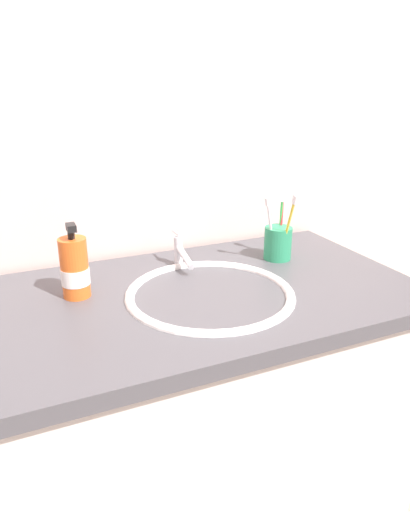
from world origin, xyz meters
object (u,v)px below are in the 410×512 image
object	(u,v)px
faucet	(181,252)
soap_dispenser	(75,269)
toothbrush_cup	(278,243)
toothbrush_red	(281,221)
toothbrush_white	(270,225)
toothbrush_yellow	(288,224)
toothbrush_green	(281,220)

from	to	relation	value
faucet	soap_dispenser	world-z (taller)	soap_dispenser
faucet	toothbrush_cup	world-z (taller)	same
toothbrush_red	toothbrush_white	size ratio (longest dim) A/B	0.97
toothbrush_yellow	toothbrush_cup	bearing A→B (deg)	93.74
toothbrush_cup	toothbrush_white	bearing A→B (deg)	-163.63
faucet	toothbrush_cup	xyz separation A→B (m)	(0.28, -0.05, 0.00)
toothbrush_cup	soap_dispenser	bearing A→B (deg)	-177.59
toothbrush_white	toothbrush_yellow	world-z (taller)	toothbrush_yellow
toothbrush_green	toothbrush_white	xyz separation A→B (m)	(-0.05, -0.03, 0.00)
toothbrush_red	toothbrush_yellow	bearing A→B (deg)	-105.95
toothbrush_red	toothbrush_yellow	world-z (taller)	toothbrush_yellow
toothbrush_cup	toothbrush_yellow	distance (m)	0.08
toothbrush_green	soap_dispenser	world-z (taller)	toothbrush_green
toothbrush_cup	toothbrush_yellow	size ratio (longest dim) A/B	0.48
toothbrush_cup	toothbrush_red	bearing A→B (deg)	43.15
toothbrush_green	toothbrush_yellow	bearing A→B (deg)	-104.54
toothbrush_green	toothbrush_white	world-z (taller)	toothbrush_white
toothbrush_cup	toothbrush_red	size ratio (longest dim) A/B	0.53
soap_dispenser	toothbrush_red	bearing A→B (deg)	4.17
faucet	toothbrush_red	world-z (taller)	toothbrush_red
toothbrush_green	toothbrush_yellow	size ratio (longest dim) A/B	0.92
faucet	toothbrush_yellow	bearing A→B (deg)	-18.18
toothbrush_green	soap_dispenser	distance (m)	0.60
toothbrush_red	toothbrush_green	bearing A→B (deg)	134.16
toothbrush_cup	toothbrush_green	bearing A→B (deg)	46.92
toothbrush_red	toothbrush_green	world-z (taller)	same
toothbrush_green	toothbrush_white	bearing A→B (deg)	-150.24
faucet	toothbrush_white	world-z (taller)	toothbrush_white
toothbrush_white	soap_dispenser	xyz separation A→B (m)	(-0.54, -0.01, -0.04)
faucet	toothbrush_green	bearing A→B (deg)	-5.63
toothbrush_cup	faucet	bearing A→B (deg)	169.86
toothbrush_yellow	toothbrush_green	bearing A→B (deg)	75.46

